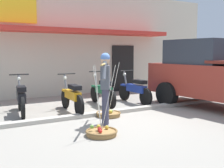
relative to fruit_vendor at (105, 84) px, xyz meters
The scene contains 11 objects.
ground_plane 1.14m from the fruit_vendor, 24.20° to the left, with size 90.00×90.00×0.00m, color gray.
sidewalk_curb 1.42m from the fruit_vendor, 60.44° to the left, with size 20.00×0.24×0.10m, color #AEA89C.
fruit_vendor is the anchor object (origin of this frame).
fruit_basket_left_side 1.25m from the fruit_vendor, 55.89° to the left, with size 0.67×0.67×1.45m.
fruit_basket_right_side 1.25m from the fruit_vendor, 124.33° to the right, with size 0.67×0.67×1.45m.
motorcycle_nearest_shop 2.65m from the fruit_vendor, 124.67° to the left, with size 0.54×1.81×1.09m.
motorcycle_second_in_row 1.77m from the fruit_vendor, 95.49° to the left, with size 0.54×1.82×1.09m.
motorcycle_third_in_row 2.46m from the fruit_vendor, 63.23° to the left, with size 0.54×1.82×1.09m.
motorcycle_end_of_row 2.97m from the fruit_vendor, 41.37° to the left, with size 0.54×1.82×1.09m.
parked_truck 3.92m from the fruit_vendor, ahead, with size 2.49×4.85×2.10m.
storefront_building 7.49m from the fruit_vendor, 78.01° to the left, with size 13.00×6.00×4.20m.
Camera 1 is at (-3.61, -5.85, 1.71)m, focal length 44.36 mm.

